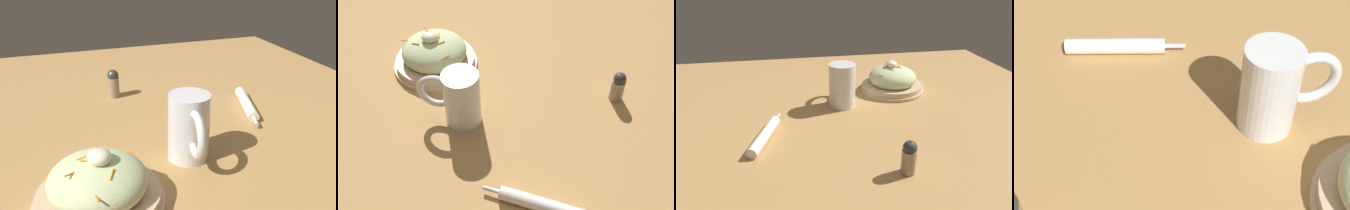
# 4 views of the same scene
# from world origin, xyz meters

# --- Properties ---
(ground_plane) EXTENTS (1.43, 1.43, 0.00)m
(ground_plane) POSITION_xyz_m (0.00, 0.00, 0.00)
(ground_plane) COLOR #B2844C
(beer_mug) EXTENTS (0.15, 0.08, 0.14)m
(beer_mug) POSITION_xyz_m (-0.17, -0.03, 0.06)
(beer_mug) COLOR white
(beer_mug) RESTS_ON ground_plane
(napkin_roll) EXTENTS (0.20, 0.08, 0.03)m
(napkin_roll) POSITION_xyz_m (0.01, -0.27, 0.01)
(napkin_roll) COLOR white
(napkin_roll) RESTS_ON ground_plane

